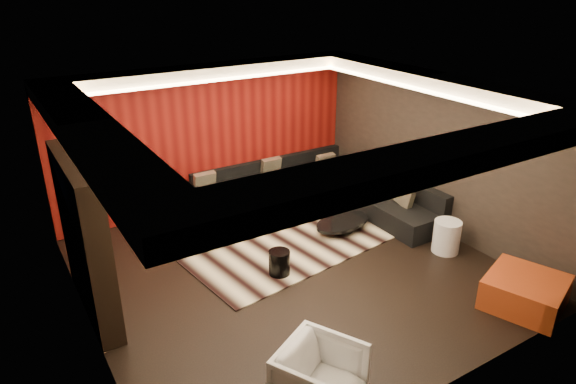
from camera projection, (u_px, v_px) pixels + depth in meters
floor at (292, 270)px, 8.09m from camera, size 6.00×6.00×0.02m
ceiling at (292, 93)px, 6.98m from camera, size 6.00×6.00×0.02m
wall_back at (209, 137)px, 9.88m from camera, size 6.00×0.02×2.80m
wall_left at (78, 240)px, 6.08m from camera, size 0.02×6.00×2.80m
wall_right at (437, 153)px, 8.99m from camera, size 0.02×6.00×2.80m
red_feature_wall at (210, 137)px, 9.85m from camera, size 5.98×0.05×2.78m
soffit_back at (212, 71)px, 9.13m from camera, size 6.00×0.60×0.22m
soffit_front at (442, 157)px, 4.92m from camera, size 6.00×0.60×0.22m
soffit_left at (88, 131)px, 5.72m from camera, size 0.60×4.80×0.22m
soffit_right at (433, 81)px, 8.33m from camera, size 0.60×4.80×0.22m
cove_back at (220, 80)px, 8.90m from camera, size 4.80×0.08×0.04m
cove_front at (416, 156)px, 5.22m from camera, size 4.80×0.08×0.04m
cove_left at (120, 134)px, 5.92m from camera, size 0.08×4.80×0.04m
cove_right at (417, 89)px, 8.20m from camera, size 0.08×4.80×0.04m
tv_surround at (85, 238)px, 6.74m from camera, size 0.30×2.00×2.20m
tv_screen at (93, 212)px, 6.68m from camera, size 0.04×1.30×0.80m
tv_shelf at (102, 261)px, 6.98m from camera, size 0.04×1.60×0.04m
rug at (281, 230)px, 9.32m from camera, size 4.36×3.50×0.02m
coffee_table at (342, 225)px, 9.25m from camera, size 1.26×1.26×0.19m
drum_stool at (279, 262)px, 7.88m from camera, size 0.37×0.37×0.39m
striped_pouf at (202, 234)px, 8.75m from camera, size 0.75×0.75×0.37m
white_side_table at (447, 237)px, 8.52m from camera, size 0.50×0.50×0.56m
orange_ottoman at (525, 292)px, 7.15m from camera, size 1.27×1.27×0.44m
armchair at (320, 380)px, 5.40m from camera, size 1.10×1.11×0.76m
sectional_sofa at (316, 192)px, 10.28m from camera, size 3.65×3.50×0.75m
throw_pillows at (315, 176)px, 10.13m from camera, size 3.39×2.80×0.50m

